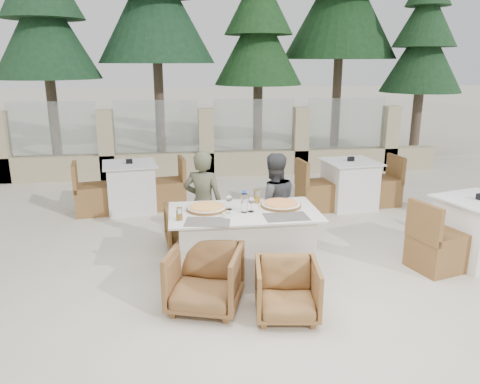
{
  "coord_description": "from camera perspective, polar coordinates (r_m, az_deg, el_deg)",
  "views": [
    {
      "loc": [
        -0.62,
        -4.78,
        2.32
      ],
      "look_at": [
        0.07,
        0.24,
        0.9
      ],
      "focal_mm": 35.0,
      "sensor_mm": 36.0,
      "label": 1
    }
  ],
  "objects": [
    {
      "name": "sand_patch",
      "position": [
        18.93,
        -6.03,
        8.54
      ],
      "size": [
        30.0,
        16.0,
        0.01
      ],
      "primitive_type": "cube",
      "color": "beige",
      "rests_on": "ground"
    },
    {
      "name": "beer_glass_left",
      "position": [
        4.76,
        -7.41,
        -2.66
      ],
      "size": [
        0.07,
        0.07,
        0.13
      ],
      "primitive_type": "cylinder",
      "rotation": [
        0.0,
        0.0,
        0.16
      ],
      "color": "orange",
      "rests_on": "dining_table"
    },
    {
      "name": "bg_table_a",
      "position": [
        7.66,
        -13.16,
        0.59
      ],
      "size": [
        1.74,
        1.04,
        0.77
      ],
      "primitive_type": null,
      "rotation": [
        0.0,
        0.0,
        0.14
      ],
      "color": "silver",
      "rests_on": "ground"
    },
    {
      "name": "beer_glass_right",
      "position": [
        5.29,
        2.05,
        -0.55
      ],
      "size": [
        0.08,
        0.08,
        0.15
      ],
      "primitive_type": "cylinder",
      "rotation": [
        0.0,
        0.0,
        0.05
      ],
      "color": "orange",
      "rests_on": "dining_table"
    },
    {
      "name": "armchair_far_right",
      "position": [
        5.82,
        2.43,
        -4.58
      ],
      "size": [
        0.8,
        0.81,
        0.62
      ],
      "primitive_type": "imported",
      "rotation": [
        0.0,
        0.0,
        3.38
      ],
      "color": "olive",
      "rests_on": "ground"
    },
    {
      "name": "diner_right",
      "position": [
        5.65,
        4.05,
        -1.65
      ],
      "size": [
        0.65,
        0.52,
        1.29
      ],
      "primitive_type": "imported",
      "rotation": [
        0.0,
        0.0,
        3.2
      ],
      "color": "#3D3F43",
      "rests_on": "ground"
    },
    {
      "name": "pine_far_left",
      "position": [
        12.13,
        -22.6,
        16.54
      ],
      "size": [
        2.42,
        2.42,
        5.5
      ],
      "primitive_type": "cone",
      "color": "#1C4324",
      "rests_on": "ground"
    },
    {
      "name": "pizza_left",
      "position": [
        5.06,
        -4.1,
        -1.9
      ],
      "size": [
        0.57,
        0.57,
        0.06
      ],
      "primitive_type": "cylinder",
      "rotation": [
        0.0,
        0.0,
        0.42
      ],
      "color": "orange",
      "rests_on": "dining_table"
    },
    {
      "name": "armchair_near_right",
      "position": [
        4.46,
        5.74,
        -11.8
      ],
      "size": [
        0.65,
        0.67,
        0.54
      ],
      "primitive_type": "imported",
      "rotation": [
        0.0,
        0.0,
        -0.14
      ],
      "color": "olive",
      "rests_on": "ground"
    },
    {
      "name": "wine_glass_centre",
      "position": [
        5.04,
        -1.35,
        -1.17
      ],
      "size": [
        0.09,
        0.09,
        0.18
      ],
      "primitive_type": null,
      "rotation": [
        0.0,
        0.0,
        -0.19
      ],
      "color": "white",
      "rests_on": "dining_table"
    },
    {
      "name": "bg_table_b",
      "position": [
        7.84,
        13.17,
        0.94
      ],
      "size": [
        1.72,
        0.99,
        0.77
      ],
      "primitive_type": null,
      "rotation": [
        0.0,
        0.0,
        0.11
      ],
      "color": "white",
      "rests_on": "ground"
    },
    {
      "name": "armchair_near_left",
      "position": [
        4.58,
        -4.28,
        -10.45
      ],
      "size": [
        0.84,
        0.85,
        0.62
      ],
      "primitive_type": "imported",
      "rotation": [
        0.0,
        0.0,
        -0.31
      ],
      "color": "brown",
      "rests_on": "ground"
    },
    {
      "name": "placemat_near_left",
      "position": [
        4.69,
        -3.97,
        -3.64
      ],
      "size": [
        0.49,
        0.37,
        0.0
      ],
      "primitive_type": "cube",
      "rotation": [
        0.0,
        0.0,
        -0.17
      ],
      "color": "#5C574F",
      "rests_on": "dining_table"
    },
    {
      "name": "diner_left",
      "position": [
        5.68,
        -4.5,
        -1.42
      ],
      "size": [
        0.56,
        0.46,
        1.32
      ],
      "primitive_type": "imported",
      "rotation": [
        0.0,
        0.0,
        2.79
      ],
      "color": "#4D4F39",
      "rests_on": "ground"
    },
    {
      "name": "dining_table",
      "position": [
        5.15,
        0.46,
        -6.42
      ],
      "size": [
        1.6,
        0.9,
        0.77
      ],
      "primitive_type": null,
      "color": "beige",
      "rests_on": "ground"
    },
    {
      "name": "placemat_near_right",
      "position": [
        4.86,
        5.65,
        -3.02
      ],
      "size": [
        0.46,
        0.31,
        0.0
      ],
      "primitive_type": "cube",
      "rotation": [
        0.0,
        0.0,
        0.02
      ],
      "color": "#56504A",
      "rests_on": "dining_table"
    },
    {
      "name": "ground",
      "position": [
        5.35,
        -0.43,
        -10.07
      ],
      "size": [
        80.0,
        80.0,
        0.0
      ],
      "primitive_type": "plane",
      "color": "beige",
      "rests_on": "ground"
    },
    {
      "name": "wine_glass_near",
      "position": [
        4.97,
        1.37,
        -1.41
      ],
      "size": [
        0.08,
        0.08,
        0.18
      ],
      "primitive_type": null,
      "rotation": [
        0.0,
        0.0,
        -0.09
      ],
      "color": "silver",
      "rests_on": "dining_table"
    },
    {
      "name": "pine_mid_right",
      "position": [
        13.38,
        12.18,
        19.95
      ],
      "size": [
        2.99,
        2.99,
        6.8
      ],
      "primitive_type": "cone",
      "color": "#1B401D",
      "rests_on": "ground"
    },
    {
      "name": "pizza_right",
      "position": [
        5.19,
        5.01,
        -1.47
      ],
      "size": [
        0.59,
        0.59,
        0.06
      ],
      "primitive_type": "cylinder",
      "rotation": [
        0.0,
        0.0,
        -0.42
      ],
      "color": "orange",
      "rests_on": "dining_table"
    },
    {
      "name": "pine_mid_left",
      "position": [
        12.32,
        -10.24,
        19.75
      ],
      "size": [
        2.86,
        2.86,
        6.5
      ],
      "primitive_type": "cone",
      "color": "#1C4225",
      "rests_on": "ground"
    },
    {
      "name": "armchair_far_left",
      "position": [
        6.04,
        -6.19,
        -4.18
      ],
      "size": [
        0.66,
        0.67,
        0.56
      ],
      "primitive_type": "imported",
      "rotation": [
        0.0,
        0.0,
        3.25
      ],
      "color": "brown",
      "rests_on": "ground"
    },
    {
      "name": "pine_far_right",
      "position": [
        12.83,
        21.29,
        14.31
      ],
      "size": [
        1.98,
        1.98,
        4.5
      ],
      "primitive_type": "cone",
      "color": "#1D4222",
      "rests_on": "ground"
    },
    {
      "name": "olive_dish",
      "position": [
        4.84,
        -1.47,
        -2.76
      ],
      "size": [
        0.14,
        0.14,
        0.04
      ],
      "primitive_type": null,
      "rotation": [
        0.0,
        0.0,
        0.3
      ],
      "color": "silver",
      "rests_on": "dining_table"
    },
    {
      "name": "pine_centre",
      "position": [
        12.16,
        2.24,
        16.48
      ],
      "size": [
        2.2,
        2.2,
        5.0
      ],
      "primitive_type": "cone",
      "color": "#1F4920",
      "rests_on": "ground"
    },
    {
      "name": "water_bottle",
      "position": [
        4.95,
        0.52,
        -1.14
      ],
      "size": [
        0.08,
        0.08,
        0.24
      ],
      "primitive_type": "cylinder",
      "rotation": [
        0.0,
        0.0,
        0.23
      ],
      "color": "#AECAE4",
      "rests_on": "dining_table"
    },
    {
      "name": "perimeter_wall_far",
      "position": [
        9.72,
        -4.16,
        6.61
      ],
      "size": [
        10.0,
        0.34,
        1.6
      ],
      "primitive_type": null,
      "color": "tan",
      "rests_on": "ground"
    },
    {
      "name": "bg_table_c",
      "position": [
        6.23,
        26.82,
        -4.21
      ],
      "size": [
        1.8,
        1.22,
        0.77
      ],
      "primitive_type": null,
      "rotation": [
        0.0,
        0.0,
        0.27
      ],
      "color": "white",
      "rests_on": "ground"
    }
  ]
}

